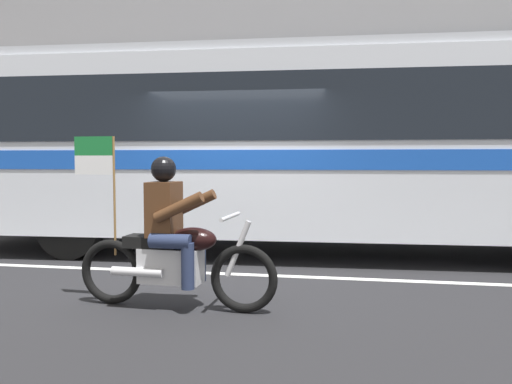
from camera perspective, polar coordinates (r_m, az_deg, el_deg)
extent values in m
plane|color=black|center=(7.52, -2.06, -8.12)|extent=(60.00, 60.00, 0.00)
cube|color=#B7B2A8|center=(12.48, 2.86, -3.07)|extent=(28.00, 3.80, 0.15)
cube|color=silver|center=(6.95, -3.11, -9.08)|extent=(26.60, 0.14, 0.01)
cube|color=gray|center=(15.28, 4.08, 19.72)|extent=(28.00, 0.80, 11.53)
cube|color=#233347|center=(14.46, 3.86, 13.60)|extent=(25.76, 0.10, 1.40)
cube|color=silver|center=(8.41, 7.72, 4.95)|extent=(12.50, 3.08, 2.70)
cube|color=black|center=(8.44, 7.76, 8.68)|extent=(11.51, 3.08, 0.96)
cube|color=#194CB2|center=(8.41, 7.71, 3.58)|extent=(12.26, 3.10, 0.28)
cube|color=#ADB1BA|center=(8.56, 7.81, 14.42)|extent=(12.25, 2.95, 0.16)
cylinder|color=black|center=(8.41, -19.96, -3.50)|extent=(1.04, 0.30, 1.04)
torus|color=black|center=(5.18, -1.36, -9.62)|extent=(0.69, 0.12, 0.69)
torus|color=black|center=(5.70, -15.79, -8.52)|extent=(0.69, 0.12, 0.69)
cube|color=silver|center=(5.40, -9.44, -8.04)|extent=(0.65, 0.31, 0.36)
ellipsoid|color=black|center=(5.26, -6.94, -5.23)|extent=(0.49, 0.30, 0.24)
cube|color=black|center=(5.43, -11.43, -5.42)|extent=(0.57, 0.29, 0.12)
cylinder|color=silver|center=(5.14, -2.02, -6.32)|extent=(0.28, 0.07, 0.58)
cylinder|color=silver|center=(5.11, -2.89, -2.75)|extent=(0.07, 0.64, 0.04)
cylinder|color=silver|center=(5.39, -13.08, -8.66)|extent=(0.55, 0.12, 0.09)
cube|color=#4C2D19|center=(5.34, -10.20, -1.88)|extent=(0.30, 0.37, 0.56)
sphere|color=black|center=(5.32, -10.25, 2.52)|extent=(0.26, 0.26, 0.26)
cylinder|color=#232D4C|center=(5.49, -8.08, -4.87)|extent=(0.43, 0.17, 0.15)
cylinder|color=#232D4C|center=(5.47, -6.28, -7.44)|extent=(0.13, 0.13, 0.46)
cylinder|color=#232D4C|center=(5.16, -9.51, -5.43)|extent=(0.43, 0.17, 0.15)
cylinder|color=#232D4C|center=(5.14, -7.61, -8.17)|extent=(0.13, 0.13, 0.46)
cylinder|color=#4C2D19|center=(5.43, -7.05, -1.33)|extent=(0.52, 0.14, 0.32)
cylinder|color=#4C2D19|center=(5.06, -8.59, -1.71)|extent=(0.52, 0.14, 0.32)
cylinder|color=olive|center=(5.57, -15.48, -0.44)|extent=(0.02, 0.02, 1.25)
cube|color=#197233|center=(5.67, -17.63, 4.90)|extent=(0.44, 0.04, 0.20)
cube|color=white|center=(5.67, -17.59, 2.88)|extent=(0.44, 0.04, 0.20)
cylinder|color=#4C8C3F|center=(10.89, 6.90, -2.15)|extent=(0.22, 0.22, 0.58)
sphere|color=#4C8C3F|center=(10.86, 6.92, -0.26)|extent=(0.20, 0.20, 0.20)
cylinder|color=#4C8C3F|center=(10.74, 6.86, -2.07)|extent=(0.09, 0.10, 0.09)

